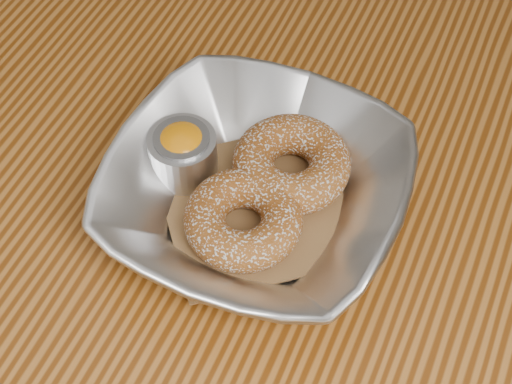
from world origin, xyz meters
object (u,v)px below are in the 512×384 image
at_px(ramekin, 183,152).
at_px(donut_front, 243,219).
at_px(donut_back, 291,163).
at_px(table, 167,262).
at_px(serving_bowl, 256,193).

bearing_deg(ramekin, donut_front, -27.62).
relative_size(donut_back, ramekin, 1.72).
height_order(table, serving_bowl, serving_bowl).
relative_size(serving_bowl, donut_back, 2.42).
distance_m(donut_back, ramekin, 0.09).
distance_m(serving_bowl, donut_front, 0.03).
relative_size(table, donut_front, 12.84).
bearing_deg(donut_back, serving_bowl, -109.43).
bearing_deg(donut_back, donut_front, -101.82).
bearing_deg(ramekin, donut_back, 18.60).
height_order(serving_bowl, ramekin, serving_bowl).
distance_m(table, ramekin, 0.14).
xyz_separation_m(serving_bowl, ramekin, (-0.07, 0.01, 0.00)).
distance_m(donut_back, donut_front, 0.07).
xyz_separation_m(serving_bowl, donut_back, (0.01, 0.04, -0.00)).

